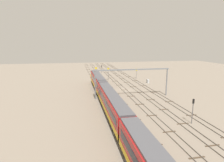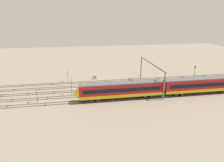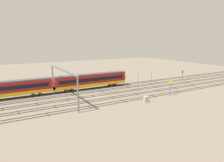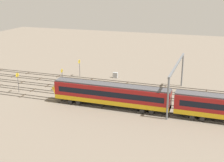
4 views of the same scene
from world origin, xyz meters
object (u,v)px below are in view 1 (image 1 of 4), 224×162
(speed_sign_far_trackside, at_px, (96,70))
(signal_light_trackside_departure, at_px, (102,68))
(relay_cabinet, at_px, (148,81))
(speed_sign_mid_trackside, at_px, (108,72))
(speed_sign_near_foreground, at_px, (136,72))
(train, at_px, (127,129))
(overhead_gantry, at_px, (132,75))
(signal_light_trackside_approach, at_px, (193,108))

(speed_sign_far_trackside, height_order, signal_light_trackside_departure, speed_sign_far_trackside)
(relay_cabinet, bearing_deg, speed_sign_mid_trackside, 60.33)
(speed_sign_near_foreground, bearing_deg, relay_cabinet, -171.25)
(train, relative_size, overhead_gantry, 4.57)
(overhead_gantry, xyz_separation_m, speed_sign_far_trackside, (35.17, 6.59, -3.28))
(speed_sign_mid_trackside, height_order, relay_cabinet, speed_sign_mid_trackside)
(overhead_gantry, relative_size, speed_sign_near_foreground, 4.77)
(signal_light_trackside_approach, height_order, relay_cabinet, signal_light_trackside_approach)
(relay_cabinet, bearing_deg, train, 154.32)
(speed_sign_near_foreground, xyz_separation_m, speed_sign_mid_trackside, (-1.59, 12.90, 0.30))
(train, relative_size, speed_sign_near_foreground, 21.80)
(speed_sign_near_foreground, distance_m, speed_sign_far_trackside, 18.69)
(relay_cabinet, bearing_deg, signal_light_trackside_approach, 170.92)
(speed_sign_near_foreground, bearing_deg, overhead_gantry, 159.18)
(train, distance_m, relay_cabinet, 47.21)
(overhead_gantry, relative_size, signal_light_trackside_approach, 4.42)
(speed_sign_mid_trackside, bearing_deg, overhead_gantry, -174.58)
(speed_sign_far_trackside, xyz_separation_m, signal_light_trackside_departure, (11.58, -4.21, -0.41))
(signal_light_trackside_departure, bearing_deg, speed_sign_near_foreground, -146.36)
(overhead_gantry, bearing_deg, train, 161.14)
(train, xyz_separation_m, signal_light_trackside_approach, (5.26, -14.49, 0.56))
(train, distance_m, speed_sign_mid_trackside, 51.08)
(speed_sign_near_foreground, relative_size, relay_cabinet, 3.09)
(signal_light_trackside_departure, bearing_deg, train, 175.12)
(signal_light_trackside_approach, height_order, signal_light_trackside_departure, signal_light_trackside_approach)
(signal_light_trackside_approach, distance_m, signal_light_trackside_departure, 66.86)
(speed_sign_mid_trackside, bearing_deg, speed_sign_far_trackside, 23.99)
(signal_light_trackside_approach, bearing_deg, speed_sign_mid_trackside, 10.54)
(overhead_gantry, height_order, speed_sign_far_trackside, overhead_gantry)
(speed_sign_near_foreground, xyz_separation_m, relay_cabinet, (-9.80, -1.51, -2.38))
(speed_sign_near_foreground, distance_m, relay_cabinet, 10.20)
(speed_sign_far_trackside, distance_m, signal_light_trackside_departure, 12.33)
(overhead_gantry, relative_size, speed_sign_mid_trackside, 4.08)
(speed_sign_far_trackside, distance_m, signal_light_trackside_approach, 56.18)
(speed_sign_far_trackside, bearing_deg, speed_sign_near_foreground, -114.31)
(signal_light_trackside_approach, bearing_deg, train, 109.96)
(overhead_gantry, relative_size, signal_light_trackside_departure, 5.28)
(relay_cabinet, bearing_deg, signal_light_trackside_departure, 26.24)
(speed_sign_far_trackside, height_order, signal_light_trackside_approach, signal_light_trackside_approach)
(train, height_order, relay_cabinet, train)
(speed_sign_near_foreground, relative_size, speed_sign_mid_trackside, 0.86)
(train, xyz_separation_m, speed_sign_far_trackside, (60.01, -1.90, 0.49))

